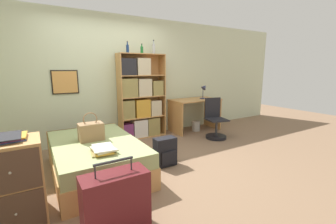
{
  "coord_description": "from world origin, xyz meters",
  "views": [
    {
      "loc": [
        -1.36,
        -3.18,
        1.51
      ],
      "look_at": [
        0.66,
        0.18,
        0.75
      ],
      "focal_mm": 24.0,
      "sensor_mm": 36.0,
      "label": 1
    }
  ],
  "objects_px": {
    "waste_bin": "(196,126)",
    "bed": "(96,157)",
    "magazine_pile_on_dresser": "(9,137)",
    "desk_chair": "(215,125)",
    "suitcase": "(116,203)",
    "bookcase": "(140,100)",
    "bottle_green": "(128,48)",
    "backpack": "(165,152)",
    "desk": "(195,109)",
    "bottle_clear": "(154,49)",
    "dresser": "(15,183)",
    "desk_lamp": "(204,89)",
    "bottle_brown": "(142,50)",
    "handbag": "(91,131)",
    "book_stack_on_bed": "(103,150)"
  },
  "relations": [
    {
      "from": "waste_bin",
      "to": "bed",
      "type": "bearing_deg",
      "value": -158.72
    },
    {
      "from": "magazine_pile_on_dresser",
      "to": "desk_chair",
      "type": "bearing_deg",
      "value": 15.83
    },
    {
      "from": "suitcase",
      "to": "magazine_pile_on_dresser",
      "type": "xyz_separation_m",
      "value": [
        -0.79,
        0.71,
        0.57
      ]
    },
    {
      "from": "bookcase",
      "to": "bed",
      "type": "bearing_deg",
      "value": -135.49
    },
    {
      "from": "bottle_green",
      "to": "backpack",
      "type": "distance_m",
      "value": 2.31
    },
    {
      "from": "suitcase",
      "to": "desk",
      "type": "height_order",
      "value": "desk"
    },
    {
      "from": "bookcase",
      "to": "bottle_green",
      "type": "bearing_deg",
      "value": -179.12
    },
    {
      "from": "bookcase",
      "to": "desk_chair",
      "type": "height_order",
      "value": "bookcase"
    },
    {
      "from": "waste_bin",
      "to": "bottle_clear",
      "type": "bearing_deg",
      "value": 165.8
    },
    {
      "from": "bottle_clear",
      "to": "waste_bin",
      "type": "distance_m",
      "value": 2.1
    },
    {
      "from": "dresser",
      "to": "bottle_green",
      "type": "bearing_deg",
      "value": 44.99
    },
    {
      "from": "bottle_clear",
      "to": "desk_lamp",
      "type": "xyz_separation_m",
      "value": [
        1.28,
        -0.21,
        -0.92
      ]
    },
    {
      "from": "bed",
      "to": "desk",
      "type": "height_order",
      "value": "desk"
    },
    {
      "from": "bottle_brown",
      "to": "bottle_clear",
      "type": "bearing_deg",
      "value": 9.78
    },
    {
      "from": "bed",
      "to": "desk_lamp",
      "type": "bearing_deg",
      "value": 20.27
    },
    {
      "from": "bed",
      "to": "backpack",
      "type": "relative_size",
      "value": 4.02
    },
    {
      "from": "bottle_brown",
      "to": "desk_chair",
      "type": "bearing_deg",
      "value": -33.02
    },
    {
      "from": "bottle_green",
      "to": "desk_chair",
      "type": "distance_m",
      "value": 2.48
    },
    {
      "from": "dresser",
      "to": "desk_chair",
      "type": "bearing_deg",
      "value": 16.62
    },
    {
      "from": "dresser",
      "to": "desk_chair",
      "type": "distance_m",
      "value": 3.77
    },
    {
      "from": "dresser",
      "to": "bottle_brown",
      "type": "relative_size",
      "value": 4.26
    },
    {
      "from": "bookcase",
      "to": "desk",
      "type": "bearing_deg",
      "value": -6.99
    },
    {
      "from": "dresser",
      "to": "bottle_green",
      "type": "height_order",
      "value": "bottle_green"
    },
    {
      "from": "handbag",
      "to": "backpack",
      "type": "height_order",
      "value": "handbag"
    },
    {
      "from": "bed",
      "to": "book_stack_on_bed",
      "type": "distance_m",
      "value": 0.6
    },
    {
      "from": "waste_bin",
      "to": "desk",
      "type": "bearing_deg",
      "value": 83.93
    },
    {
      "from": "magazine_pile_on_dresser",
      "to": "bottle_brown",
      "type": "bearing_deg",
      "value": 39.71
    },
    {
      "from": "backpack",
      "to": "bookcase",
      "type": "bearing_deg",
      "value": 79.38
    },
    {
      "from": "desk_chair",
      "to": "backpack",
      "type": "height_order",
      "value": "desk_chair"
    },
    {
      "from": "bottle_brown",
      "to": "desk_lamp",
      "type": "bearing_deg",
      "value": -5.66
    },
    {
      "from": "desk",
      "to": "bottle_brown",
      "type": "bearing_deg",
      "value": 174.11
    },
    {
      "from": "bottle_green",
      "to": "waste_bin",
      "type": "relative_size",
      "value": 0.98
    },
    {
      "from": "dresser",
      "to": "bottle_clear",
      "type": "distance_m",
      "value": 3.6
    },
    {
      "from": "bottle_green",
      "to": "bottle_brown",
      "type": "height_order",
      "value": "bottle_green"
    },
    {
      "from": "bottle_green",
      "to": "desk_lamp",
      "type": "height_order",
      "value": "bottle_green"
    },
    {
      "from": "bottle_brown",
      "to": "desk_chair",
      "type": "xyz_separation_m",
      "value": [
        1.33,
        -0.87,
        -1.62
      ]
    },
    {
      "from": "desk_lamp",
      "to": "suitcase",
      "type": "bearing_deg",
      "value": -141.56
    },
    {
      "from": "waste_bin",
      "to": "backpack",
      "type": "bearing_deg",
      "value": -140.97
    },
    {
      "from": "magazine_pile_on_dresser",
      "to": "bottle_brown",
      "type": "xyz_separation_m",
      "value": [
        2.27,
        1.89,
        1.03
      ]
    },
    {
      "from": "bottle_brown",
      "to": "backpack",
      "type": "bearing_deg",
      "value": -102.6
    },
    {
      "from": "desk_lamp",
      "to": "waste_bin",
      "type": "bearing_deg",
      "value": -170.35
    },
    {
      "from": "bookcase",
      "to": "desk",
      "type": "height_order",
      "value": "bookcase"
    },
    {
      "from": "magazine_pile_on_dresser",
      "to": "desk_chair",
      "type": "relative_size",
      "value": 0.43
    },
    {
      "from": "bottle_clear",
      "to": "desk_chair",
      "type": "xyz_separation_m",
      "value": [
        1.03,
        -0.92,
        -1.65
      ]
    },
    {
      "from": "bed",
      "to": "magazine_pile_on_dresser",
      "type": "distance_m",
      "value": 1.3
    },
    {
      "from": "bottle_green",
      "to": "book_stack_on_bed",
      "type": "bearing_deg",
      "value": -120.51
    },
    {
      "from": "handbag",
      "to": "waste_bin",
      "type": "relative_size",
      "value": 1.72
    },
    {
      "from": "suitcase",
      "to": "bottle_clear",
      "type": "relative_size",
      "value": 2.39
    },
    {
      "from": "suitcase",
      "to": "desk",
      "type": "relative_size",
      "value": 0.6
    },
    {
      "from": "bed",
      "to": "bookcase",
      "type": "bearing_deg",
      "value": 44.51
    }
  ]
}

